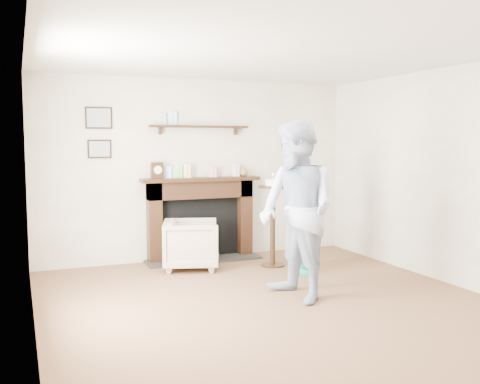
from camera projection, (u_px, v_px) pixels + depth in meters
name	position (u px, v px, depth m)	size (l,w,h in m)	color
ground	(278.00, 308.00, 5.31)	(5.00, 5.00, 0.00)	brown
room_shell	(250.00, 144.00, 5.79)	(4.54, 5.02, 2.52)	beige
armchair	(191.00, 268.00, 6.94)	(0.68, 0.70, 0.64)	#C7AE94
man	(296.00, 300.00, 5.58)	(0.91, 0.71, 1.87)	#CBE2FD
woman	(303.00, 272.00, 6.78)	(0.56, 0.37, 1.55)	#20A4B9
pedestal_table	(273.00, 209.00, 7.03)	(0.38, 0.38, 1.23)	black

